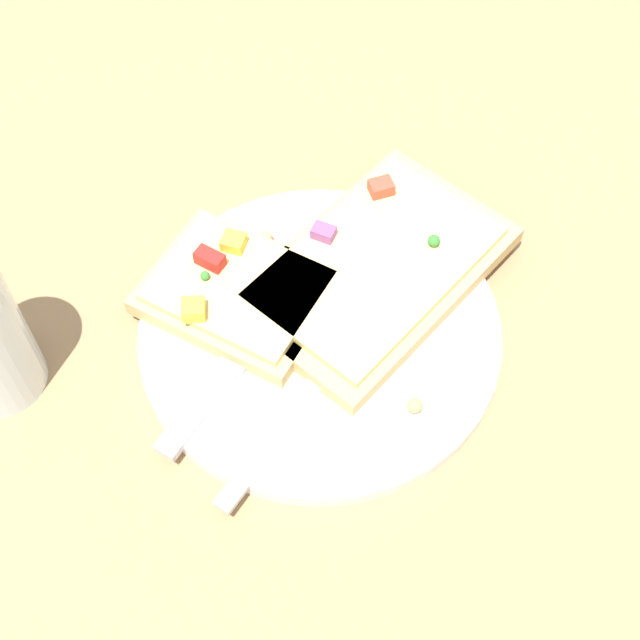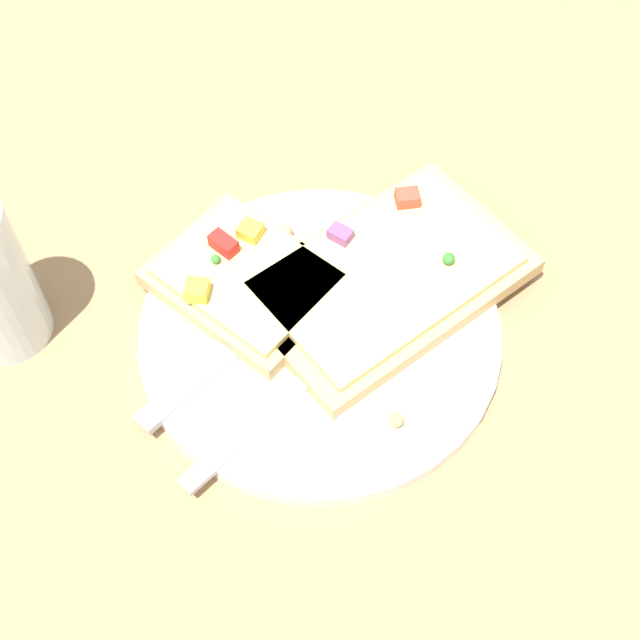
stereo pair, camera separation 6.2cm
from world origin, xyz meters
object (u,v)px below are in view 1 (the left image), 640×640
Objects in this scene: pizza_slice_corner at (235,295)px; fork at (332,362)px; knife at (234,362)px; pizza_slice_main at (376,268)px; plate at (320,332)px.

fork is at bearing 172.51° from pizza_slice_corner.
pizza_slice_main is at bearing -21.85° from knife.
pizza_slice_main is (-0.11, 0.06, 0.01)m from knife.
knife is (0.03, -0.06, -0.00)m from fork.
pizza_slice_corner is (0.00, -0.06, 0.02)m from plate.
plate is 0.07m from knife.
knife is at bearing -12.04° from pizza_slice_main.
fork is 1.18× the size of knife.
knife reaches higher than plate.
knife is at bearing -40.67° from plate.
fork is at bearing 17.94° from pizza_slice_main.
pizza_slice_main is (-0.06, 0.02, 0.02)m from plate.
plate is 0.03m from fork.
knife is 0.13m from pizza_slice_main.
pizza_slice_main is 0.10m from pizza_slice_corner.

